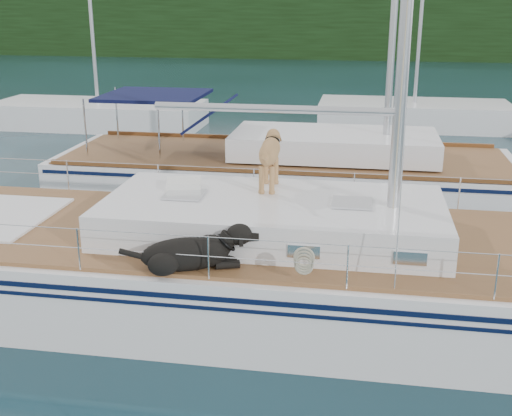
# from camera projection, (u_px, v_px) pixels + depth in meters

# --- Properties ---
(ground) EXTENTS (120.00, 120.00, 0.00)m
(ground) POSITION_uv_depth(u_px,v_px,m) (224.00, 303.00, 10.51)
(ground) COLOR black
(ground) RESTS_ON ground
(tree_line) EXTENTS (90.00, 3.00, 6.00)m
(tree_line) POSITION_uv_depth(u_px,v_px,m) (342.00, 21.00, 51.73)
(tree_line) COLOR black
(tree_line) RESTS_ON ground
(shore_bank) EXTENTS (92.00, 1.00, 1.20)m
(shore_bank) POSITION_uv_depth(u_px,v_px,m) (342.00, 50.00, 53.60)
(shore_bank) COLOR #595147
(shore_bank) RESTS_ON ground
(main_sailboat) EXTENTS (12.00, 3.94, 14.01)m
(main_sailboat) POSITION_uv_depth(u_px,v_px,m) (229.00, 265.00, 10.28)
(main_sailboat) COLOR white
(main_sailboat) RESTS_ON ground
(neighbor_sailboat) EXTENTS (11.00, 3.50, 13.30)m
(neighbor_sailboat) POSITION_uv_depth(u_px,v_px,m) (288.00, 175.00, 15.67)
(neighbor_sailboat) COLOR white
(neighbor_sailboat) RESTS_ON ground
(bg_boat_west) EXTENTS (8.00, 3.00, 11.65)m
(bg_boat_west) POSITION_uv_depth(u_px,v_px,m) (99.00, 115.00, 24.75)
(bg_boat_west) COLOR white
(bg_boat_west) RESTS_ON ground
(bg_boat_center) EXTENTS (7.20, 3.00, 11.65)m
(bg_boat_center) POSITION_uv_depth(u_px,v_px,m) (413.00, 115.00, 24.72)
(bg_boat_center) COLOR white
(bg_boat_center) RESTS_ON ground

